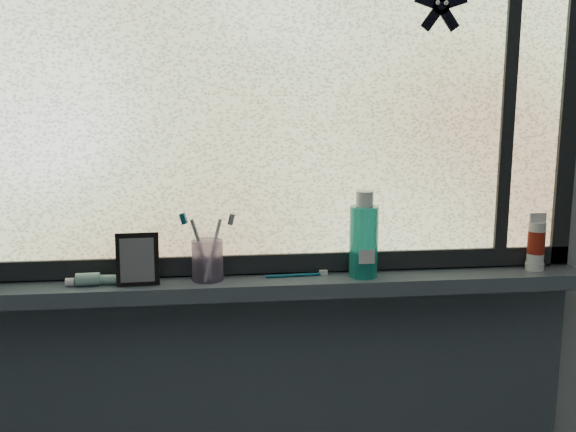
{
  "coord_description": "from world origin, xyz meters",
  "views": [
    {
      "loc": [
        -0.19,
        -0.39,
        1.49
      ],
      "look_at": [
        -0.02,
        1.05,
        1.22
      ],
      "focal_mm": 40.0,
      "sensor_mm": 36.0,
      "label": 1
    }
  ],
  "objects_px": {
    "mouthwash_bottle": "(364,234)",
    "cream_tube": "(536,240)",
    "vanity_mirror": "(138,259)",
    "toothbrush_cup": "(207,260)"
  },
  "relations": [
    {
      "from": "toothbrush_cup",
      "to": "cream_tube",
      "type": "distance_m",
      "value": 0.9
    },
    {
      "from": "vanity_mirror",
      "to": "cream_tube",
      "type": "xyz_separation_m",
      "value": [
        1.07,
        0.02,
        0.02
      ]
    },
    {
      "from": "toothbrush_cup",
      "to": "mouthwash_bottle",
      "type": "height_order",
      "value": "mouthwash_bottle"
    },
    {
      "from": "vanity_mirror",
      "to": "cream_tube",
      "type": "distance_m",
      "value": 1.07
    },
    {
      "from": "mouthwash_bottle",
      "to": "cream_tube",
      "type": "relative_size",
      "value": 1.66
    },
    {
      "from": "vanity_mirror",
      "to": "mouthwash_bottle",
      "type": "xyz_separation_m",
      "value": [
        0.58,
        0.01,
        0.05
      ]
    },
    {
      "from": "mouthwash_bottle",
      "to": "cream_tube",
      "type": "distance_m",
      "value": 0.49
    },
    {
      "from": "cream_tube",
      "to": "mouthwash_bottle",
      "type": "bearing_deg",
      "value": -178.91
    },
    {
      "from": "vanity_mirror",
      "to": "toothbrush_cup",
      "type": "bearing_deg",
      "value": 4.51
    },
    {
      "from": "toothbrush_cup",
      "to": "vanity_mirror",
      "type": "bearing_deg",
      "value": -173.07
    }
  ]
}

